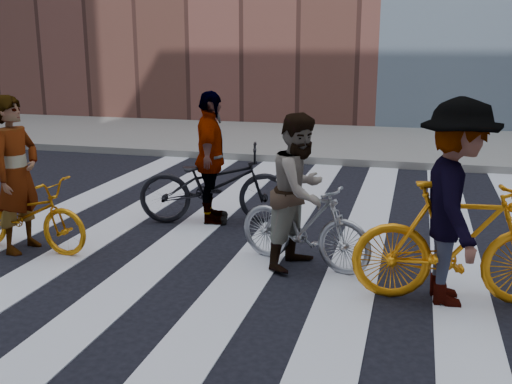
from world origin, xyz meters
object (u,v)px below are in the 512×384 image
at_px(bike_yellow_right, 458,243).
at_px(rider_rear, 211,158).
at_px(bike_silver_mid, 304,224).
at_px(bike_dark_rear, 215,184).
at_px(bike_yellow_left, 24,214).
at_px(rider_right, 455,203).
at_px(rider_left, 17,175).
at_px(rider_mid, 300,191).

relative_size(bike_yellow_right, rider_rear, 1.09).
height_order(bike_silver_mid, rider_rear, rider_rear).
bearing_deg(bike_dark_rear, bike_yellow_left, 117.27).
height_order(bike_dark_rear, rider_right, rider_right).
relative_size(bike_dark_rear, rider_left, 1.11).
xyz_separation_m(rider_left, rider_mid, (3.30, 0.35, -0.07)).
height_order(bike_yellow_left, bike_dark_rear, bike_dark_rear).
relative_size(bike_dark_rear, rider_right, 1.05).
xyz_separation_m(bike_yellow_left, rider_mid, (3.25, 0.35, 0.41)).
bearing_deg(bike_yellow_left, rider_rear, -42.53).
bearing_deg(bike_silver_mid, rider_left, 114.82).
relative_size(bike_silver_mid, bike_dark_rear, 0.78).
distance_m(bike_silver_mid, bike_dark_rear, 1.98).
distance_m(bike_yellow_right, rider_left, 4.94).
distance_m(rider_left, rider_rear, 2.46).
xyz_separation_m(rider_left, rider_rear, (1.81, 1.66, -0.02)).
relative_size(rider_right, rider_rear, 1.08).
distance_m(rider_right, rider_rear, 3.58).
relative_size(bike_silver_mid, rider_mid, 0.95).
bearing_deg(rider_right, bike_yellow_right, -96.76).
height_order(bike_yellow_right, rider_right, rider_right).
bearing_deg(rider_mid, bike_yellow_right, -89.98).
xyz_separation_m(bike_silver_mid, rider_left, (-3.35, -0.35, 0.44)).
bearing_deg(bike_yellow_right, rider_left, 80.82).
bearing_deg(rider_left, bike_yellow_right, -88.24).
height_order(bike_silver_mid, bike_yellow_right, bike_yellow_right).
bearing_deg(rider_mid, bike_yellow_left, 115.00).
relative_size(rider_left, rider_right, 0.95).
xyz_separation_m(bike_yellow_left, rider_rear, (1.76, 1.66, 0.46)).
relative_size(bike_yellow_left, bike_dark_rear, 0.83).
relative_size(bike_dark_rear, rider_rear, 1.14).
bearing_deg(rider_rear, bike_silver_mid, -145.80).
distance_m(bike_yellow_left, rider_rear, 2.47).
relative_size(bike_silver_mid, rider_right, 0.83).
height_order(bike_silver_mid, bike_dark_rear, bike_dark_rear).
bearing_deg(bike_yellow_right, rider_mid, 64.36).
bearing_deg(rider_rear, rider_left, 117.27).
bearing_deg(bike_yellow_right, bike_yellow_left, 80.80).
height_order(rider_left, rider_right, rider_right).
bearing_deg(bike_silver_mid, rider_right, -91.12).
bearing_deg(rider_left, bike_dark_rear, -44.10).
bearing_deg(rider_rear, rider_right, -136.67).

